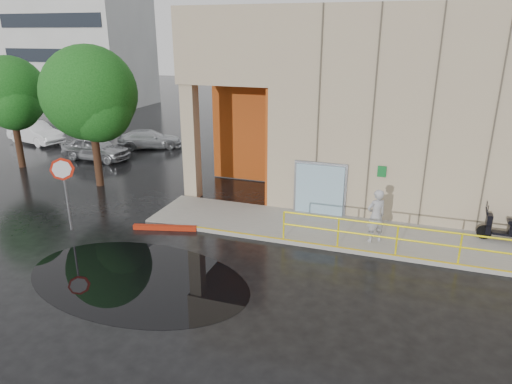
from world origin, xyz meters
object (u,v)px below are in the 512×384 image
at_px(person, 376,216).
at_px(stop_sign, 64,179).
at_px(scooter, 507,221).
at_px(car_a, 96,148).
at_px(car_b, 35,133).
at_px(car_c, 149,139).
at_px(tree_near, 92,97).
at_px(tree_far, 11,96).
at_px(red_curb, 165,228).

relative_size(person, stop_sign, 0.68).
relative_size(person, scooter, 1.10).
distance_m(stop_sign, car_a, 10.38).
height_order(car_b, car_c, car_b).
bearing_deg(tree_near, person, -10.59).
xyz_separation_m(scooter, car_b, (-27.00, 7.15, -0.20)).
bearing_deg(tree_far, car_a, 44.11).
distance_m(car_a, tree_far, 5.03).
height_order(scooter, tree_near, tree_near).
bearing_deg(car_b, scooter, -91.27).
xyz_separation_m(person, scooter, (4.27, 1.43, -0.19)).
relative_size(person, red_curb, 0.79).
bearing_deg(tree_far, red_curb, -23.00).
height_order(person, stop_sign, stop_sign).
height_order(stop_sign, red_curb, stop_sign).
height_order(person, scooter, person).
xyz_separation_m(stop_sign, tree_far, (-8.21, 6.05, 1.87)).
relative_size(car_a, tree_far, 0.68).
height_order(person, car_c, person).
distance_m(stop_sign, car_b, 16.17).
relative_size(car_b, tree_near, 0.65).
xyz_separation_m(scooter, red_curb, (-11.81, -2.62, -0.82)).
bearing_deg(person, car_c, -69.50).
xyz_separation_m(person, car_b, (-22.73, 8.58, -0.39)).
relative_size(red_curb, tree_far, 0.40).
height_order(scooter, car_b, scooter).
bearing_deg(person, red_curb, -26.97).
height_order(car_b, tree_near, tree_near).
relative_size(red_curb, car_a, 0.59).
distance_m(car_b, car_c, 7.98).
bearing_deg(tree_far, car_c, 55.40).
distance_m(scooter, tree_near, 17.63).
bearing_deg(car_a, stop_sign, -146.11).
height_order(red_curb, car_b, car_b).
bearing_deg(car_c, car_b, 69.72).
bearing_deg(red_curb, tree_far, 157.00).
bearing_deg(scooter, car_b, 166.81).
bearing_deg(person, car_b, -56.63).
bearing_deg(car_c, car_a, 127.73).
distance_m(car_c, tree_near, 8.46).
distance_m(person, red_curb, 7.70).
relative_size(red_curb, car_b, 0.56).
distance_m(stop_sign, tree_near, 5.68).
distance_m(person, stop_sign, 11.16).
distance_m(car_a, car_b, 6.79).
xyz_separation_m(red_curb, tree_near, (-5.48, 3.62, 4.14)).
bearing_deg(tree_near, car_a, 129.56).
relative_size(car_c, tree_near, 0.62).
bearing_deg(car_a, car_c, -20.79).
xyz_separation_m(person, car_c, (-14.85, 9.85, -0.51)).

